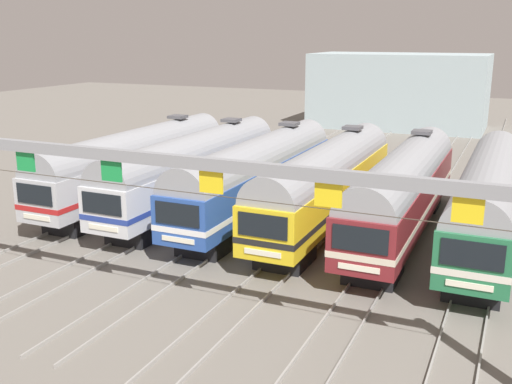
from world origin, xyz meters
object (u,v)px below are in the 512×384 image
Objects in this scene: commuter_train_blue at (258,173)px; commuter_train_yellow at (327,180)px; commuter_train_green at (488,197)px; catenary_gantry at (160,183)px; commuter_train_silver at (195,167)px; commuter_train_maroon at (403,188)px; commuter_train_stainless at (138,161)px.

commuter_train_blue is 4.22m from commuter_train_yellow.
catenary_gantry reaches higher than commuter_train_green.
commuter_train_silver is 1.00× the size of commuter_train_green.
commuter_train_silver is at bearing 180.00° from commuter_train_maroon.
commuter_train_silver is 12.65m from commuter_train_maroon.
commuter_train_blue is at bearing 0.00° from commuter_train_stainless.
commuter_train_stainless and commuter_train_blue have the same top height.
commuter_train_yellow is (8.43, 0.00, 0.00)m from commuter_train_silver.
commuter_train_stainless is 1.00× the size of commuter_train_green.
commuter_train_stainless is 1.00× the size of commuter_train_maroon.
commuter_train_maroon is (8.43, 0.00, 0.00)m from commuter_train_blue.
commuter_train_blue is at bearing 98.87° from catenary_gantry.
catenary_gantry reaches higher than commuter_train_stainless.
commuter_train_stainless is 17.33m from catenary_gantry.
commuter_train_yellow is 4.22m from commuter_train_maroon.
commuter_train_maroon is at bearing 0.00° from commuter_train_blue.
commuter_train_stainless is at bearing 180.00° from commuter_train_silver.
catenary_gantry is (-2.11, -13.50, 2.67)m from commuter_train_yellow.
commuter_train_yellow is 1.00× the size of commuter_train_maroon.
commuter_train_blue is at bearing 180.00° from commuter_train_maroon.
catenary_gantry reaches higher than commuter_train_blue.
commuter_train_maroon is 0.69× the size of catenary_gantry.
commuter_train_stainless is 8.43m from commuter_train_blue.
commuter_train_blue is (4.22, 0.00, 0.00)m from commuter_train_silver.
commuter_train_green is at bearing -0.06° from commuter_train_maroon.
commuter_train_silver is (4.22, 0.00, 0.00)m from commuter_train_stainless.
commuter_train_silver is 4.22m from commuter_train_blue.
commuter_train_blue and commuter_train_maroon have the same top height.
commuter_train_blue is 8.43m from commuter_train_maroon.
commuter_train_maroon is at bearing 179.94° from commuter_train_green.
commuter_train_silver is 16.86m from commuter_train_green.
commuter_train_yellow and commuter_train_maroon have the same top height.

